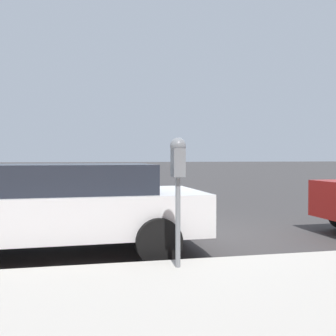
{
  "coord_description": "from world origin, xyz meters",
  "views": [
    {
      "loc": [
        -7.08,
        1.72,
        1.46
      ],
      "look_at": [
        -2.26,
        0.7,
        1.33
      ],
      "focal_mm": 42.0,
      "sensor_mm": 36.0,
      "label": 1
    }
  ],
  "objects": [
    {
      "name": "car_white",
      "position": [
        -0.99,
        2.09,
        0.74
      ],
      "size": [
        2.17,
        4.43,
        1.36
      ],
      "rotation": [
        0.0,
        0.0,
        0.03
      ],
      "color": "silver",
      "rests_on": "ground_plane"
    },
    {
      "name": "parking_meter",
      "position": [
        -2.54,
        0.63,
        1.33
      ],
      "size": [
        0.21,
        0.19,
        1.55
      ],
      "color": "gray",
      "rests_on": "sidewalk"
    },
    {
      "name": "ground_plane",
      "position": [
        0.0,
        0.0,
        0.0
      ],
      "size": [
        220.0,
        220.0,
        0.0
      ],
      "primitive_type": "plane",
      "color": "#3D3A3A"
    }
  ]
}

